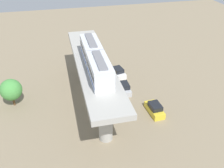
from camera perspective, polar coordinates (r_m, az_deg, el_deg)
ground_plane at (r=43.08m, az=-3.97°, el=-3.94°), size 120.00×120.00×0.00m
viaduct at (r=40.02m, az=-4.26°, el=2.69°), size 5.20×28.00×7.56m
train at (r=36.41m, az=-3.85°, el=5.61°), size 2.64×13.55×3.24m
parked_car_yellow at (r=40.61m, az=9.67°, el=-5.62°), size 2.06×4.30×1.76m
parked_car_silver at (r=45.13m, az=2.71°, el=-0.91°), size 1.81×4.21×1.76m
parked_car_white at (r=50.05m, az=1.36°, el=2.68°), size 2.57×4.47×1.76m
tree_near_viaduct at (r=43.60m, az=-21.99°, el=-1.23°), size 3.52×3.52×4.79m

